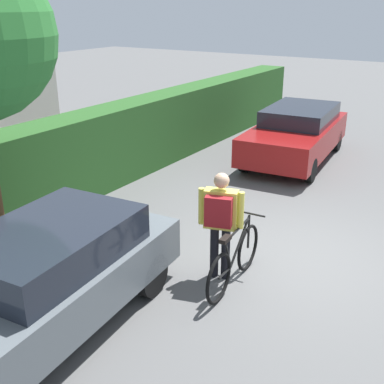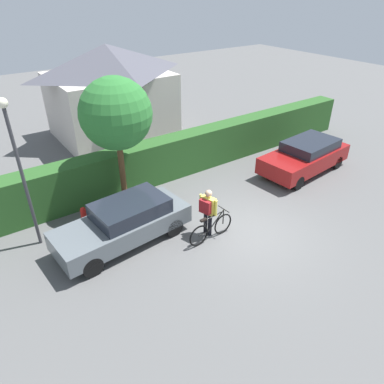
# 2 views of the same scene
# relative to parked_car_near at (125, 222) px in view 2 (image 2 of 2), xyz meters

# --- Properties ---
(ground_plane) EXTENTS (60.00, 60.00, 0.00)m
(ground_plane) POSITION_rel_parked_car_near_xyz_m (3.57, -1.96, -0.74)
(ground_plane) COLOR #575757
(hedge_row) EXTENTS (20.50, 0.90, 1.73)m
(hedge_row) POSITION_rel_parked_car_near_xyz_m (3.57, 3.00, 0.13)
(hedge_row) COLOR #285523
(hedge_row) RESTS_ON ground
(house_distant) EXTENTS (5.97, 4.91, 4.65)m
(house_distant) POSITION_rel_parked_car_near_xyz_m (3.65, 8.87, 1.63)
(house_distant) COLOR beige
(house_distant) RESTS_ON ground
(parked_car_near) EXTENTS (4.39, 2.01, 1.39)m
(parked_car_near) POSITION_rel_parked_car_near_xyz_m (0.00, 0.00, 0.00)
(parked_car_near) COLOR slate
(parked_car_near) RESTS_ON ground
(parked_car_far) EXTENTS (4.41, 2.15, 1.38)m
(parked_car_far) POSITION_rel_parked_car_near_xyz_m (8.58, -0.00, -0.01)
(parked_car_far) COLOR maroon
(parked_car_far) RESTS_ON ground
(bicycle) EXTENTS (1.76, 0.50, 0.96)m
(bicycle) POSITION_rel_parked_car_near_xyz_m (2.29, -1.48, -0.34)
(bicycle) COLOR black
(bicycle) RESTS_ON ground
(person_rider) EXTENTS (0.45, 0.65, 1.67)m
(person_rider) POSITION_rel_parked_car_near_xyz_m (2.33, -1.20, 0.28)
(person_rider) COLOR black
(person_rider) RESTS_ON ground
(street_lamp) EXTENTS (0.28, 0.28, 4.68)m
(street_lamp) POSITION_rel_parked_car_near_xyz_m (-2.29, 1.52, 2.24)
(street_lamp) COLOR #38383D
(street_lamp) RESTS_ON ground
(tree_kerbside) EXTENTS (2.43, 2.43, 4.69)m
(tree_kerbside) POSITION_rel_parked_car_near_xyz_m (0.99, 2.10, 2.72)
(tree_kerbside) COLOR brown
(tree_kerbside) RESTS_ON ground
(fire_hydrant) EXTENTS (0.20, 0.20, 0.81)m
(fire_hydrant) POSITION_rel_parked_car_near_xyz_m (-0.81, 1.47, -0.33)
(fire_hydrant) COLOR red
(fire_hydrant) RESTS_ON ground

